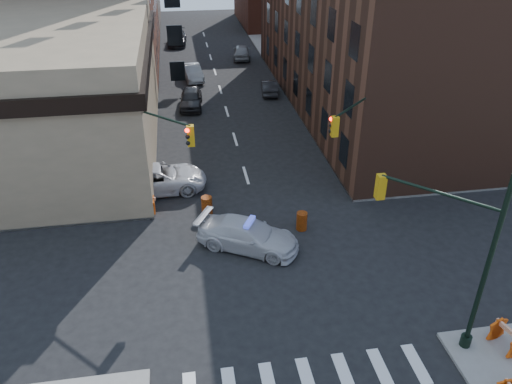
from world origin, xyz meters
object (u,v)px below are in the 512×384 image
object	(u,v)px
barrel_bank	(207,206)
barricade_nw_a	(145,206)
parked_car_wnear	(191,98)
police_car	(248,235)
pedestrian_a	(145,188)
parked_car_enear	(269,87)
barricade_se_a	(507,338)
barrel_road	(302,221)
parked_car_wfar	(192,72)
pickup	(157,179)
pedestrian_b	(74,195)

from	to	relation	value
barrel_bank	barricade_nw_a	xyz separation A→B (m)	(-3.57, 0.41, 0.09)
parked_car_wnear	barrel_bank	world-z (taller)	parked_car_wnear
police_car	pedestrian_a	distance (m)	7.73
pedestrian_a	barricade_nw_a	xyz separation A→B (m)	(0.00, -1.41, -0.39)
parked_car_enear	barricade_se_a	bearing A→B (deg)	102.97
police_car	pedestrian_a	world-z (taller)	pedestrian_a
barrel_bank	barricade_nw_a	size ratio (longest dim) A/B	0.84
barrel_road	barrel_bank	bearing A→B (deg)	154.74
parked_car_wfar	barrel_bank	xyz separation A→B (m)	(-0.43, -25.95, -0.20)
pedestrian_a	barricade_nw_a	world-z (taller)	pedestrian_a
barrel_road	pedestrian_a	bearing A→B (deg)	154.04
parked_car_wnear	pickup	bearing A→B (deg)	-95.93
barrel_bank	barricade_se_a	bearing A→B (deg)	-47.46
pedestrian_b	barrel_road	distance (m)	13.51
parked_car_enear	barricade_nw_a	xyz separation A→B (m)	(-11.01, -20.08, -0.00)
pickup	pedestrian_a	bearing A→B (deg)	151.50
police_car	parked_car_wfar	size ratio (longest dim) A/B	1.16
barricade_nw_a	parked_car_wnear	bearing A→B (deg)	77.13
pickup	parked_car_enear	xyz separation A→B (m)	(10.31, 17.21, -0.20)
parked_car_enear	pedestrian_a	size ratio (longest dim) A/B	2.24
parked_car_enear	pickup	bearing A→B (deg)	65.39
parked_car_wnear	barricade_se_a	size ratio (longest dim) A/B	3.45
parked_car_wnear	barrel_bank	size ratio (longest dim) A/B	4.15
parked_car_wnear	barricade_se_a	xyz separation A→B (m)	(11.35, -30.26, -0.14)
parked_car_enear	barricade_nw_a	size ratio (longest dim) A/B	2.95
pickup	parked_car_wfar	distance (m)	22.91
barricade_se_a	barrel_bank	bearing A→B (deg)	28.44
pickup	pedestrian_a	xyz separation A→B (m)	(-0.70, -1.47, 0.19)
parked_car_wfar	barricade_nw_a	distance (m)	25.86
pickup	barricade_se_a	size ratio (longest dim) A/B	4.48
parked_car_enear	barrel_road	distance (m)	23.03
pedestrian_a	barrel_road	size ratio (longest dim) A/B	1.68
pickup	pedestrian_a	world-z (taller)	pedestrian_a
pedestrian_a	parked_car_wnear	bearing A→B (deg)	81.43
barrel_bank	barricade_se_a	xyz separation A→B (m)	(11.26, -12.27, 0.09)
parked_car_enear	pedestrian_a	world-z (taller)	pedestrian_a
police_car	barrel_bank	xyz separation A→B (m)	(-1.91, 3.63, -0.22)
police_car	barrel_road	world-z (taller)	police_car
pickup	parked_car_wfar	world-z (taller)	pickup
barrel_road	parked_car_wnear	bearing A→B (deg)	104.33
police_car	parked_car_enear	xyz separation A→B (m)	(5.53, 24.12, -0.13)
pickup	barrel_road	distance (m)	9.82
parked_car_wfar	barricade_se_a	world-z (taller)	parked_car_wfar
pickup	barricade_nw_a	xyz separation A→B (m)	(-0.70, -2.87, -0.20)
parked_car_wnear	pedestrian_a	bearing A→B (deg)	-97.37
pickup	barrel_road	bearing A→B (deg)	-128.46
pedestrian_b	barrel_road	xyz separation A→B (m)	(12.82, -4.26, -0.41)
pedestrian_b	barrel_bank	distance (m)	7.92
parked_car_wnear	barrel_road	xyz separation A→B (m)	(5.21, -20.40, -0.27)
barrel_road	barricade_nw_a	distance (m)	9.14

